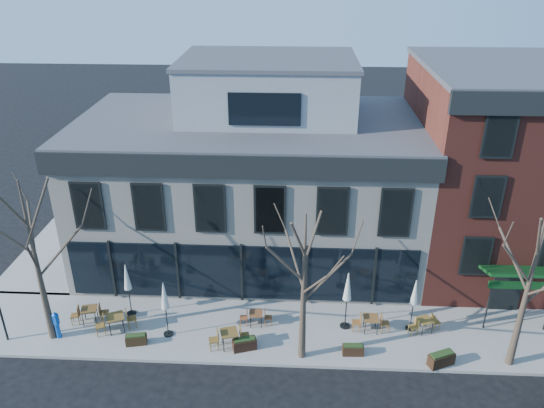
{
  "coord_description": "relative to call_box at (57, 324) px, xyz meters",
  "views": [
    {
      "loc": [
        2.6,
        -22.04,
        16.42
      ],
      "look_at": [
        1.4,
        2.0,
        4.7
      ],
      "focal_mm": 35.0,
      "sensor_mm": 36.0,
      "label": 1
    }
  ],
  "objects": [
    {
      "name": "cafe_set_3",
      "position": [
        9.02,
        1.37,
        -0.33
      ],
      "size": [
        1.58,
        0.66,
        0.82
      ],
      "color": "brown",
      "rests_on": "sidewalk_front"
    },
    {
      "name": "planter_1",
      "position": [
        8.64,
        -0.37,
        -0.46
      ],
      "size": [
        1.13,
        0.72,
        0.59
      ],
      "color": "black",
      "rests_on": "sidewalk_front"
    },
    {
      "name": "tree_right",
      "position": [
        20.21,
        -0.68,
        3.11
      ],
      "size": [
        3.72,
        3.77,
        7.48
      ],
      "color": "#382B21",
      "rests_on": "sidewalk_front"
    },
    {
      "name": "tree_mid",
      "position": [
        11.21,
        -0.68,
        2.89
      ],
      "size": [
        3.5,
        3.55,
        7.04
      ],
      "color": "#382B21",
      "rests_on": "sidewalk_front"
    },
    {
      "name": "sidewalk_side",
      "position": [
        -3.05,
        9.23,
        -0.83
      ],
      "size": [
        4.5,
        12.0,
        0.15
      ],
      "primitive_type": "cube",
      "color": "gray",
      "rests_on": "ground"
    },
    {
      "name": "planter_2",
      "position": [
        13.46,
        -0.47,
        -0.5
      ],
      "size": [
        0.94,
        0.4,
        0.52
      ],
      "color": "black",
      "rests_on": "sidewalk_front"
    },
    {
      "name": "cafe_set_4",
      "position": [
        14.41,
        1.19,
        -0.28
      ],
      "size": [
        1.76,
        0.71,
        0.93
      ],
      "color": "brown",
      "rests_on": "sidewalk_front"
    },
    {
      "name": "planter_3",
      "position": [
        17.2,
        -0.93,
        -0.44
      ],
      "size": [
        1.23,
        0.89,
        0.64
      ],
      "color": "black",
      "rests_on": "sidewalk_front"
    },
    {
      "name": "red_brick_building",
      "position": [
        21.2,
        8.21,
        4.73
      ],
      "size": [
        8.2,
        11.78,
        11.18
      ],
      "color": "maroon",
      "rests_on": "ground"
    },
    {
      "name": "tree_corner",
      "position": [
        -0.29,
        0.02,
        3.34
      ],
      "size": [
        3.93,
        3.98,
        7.92
      ],
      "color": "#382B21",
      "rests_on": "sidewalk_front"
    },
    {
      "name": "planter_0",
      "position": [
        3.71,
        -0.27,
        -0.5
      ],
      "size": [
        0.99,
        0.55,
        0.52
      ],
      "color": "black",
      "rests_on": "sidewalk_front"
    },
    {
      "name": "ground",
      "position": [
        8.2,
        3.23,
        -0.91
      ],
      "size": [
        120.0,
        120.0,
        0.0
      ],
      "primitive_type": "plane",
      "color": "black",
      "rests_on": "ground"
    },
    {
      "name": "cafe_set_1",
      "position": [
        2.52,
        0.61,
        -0.24
      ],
      "size": [
        1.93,
        1.21,
        1.01
      ],
      "color": "brown",
      "rests_on": "sidewalk_front"
    },
    {
      "name": "cafe_set_5",
      "position": [
        16.92,
        1.25,
        -0.32
      ],
      "size": [
        1.65,
        0.95,
        0.85
      ],
      "color": "brown",
      "rests_on": "sidewalk_front"
    },
    {
      "name": "sidewalk_front",
      "position": [
        11.45,
        1.08,
        -0.83
      ],
      "size": [
        33.5,
        4.7,
        0.15
      ],
      "primitive_type": "cube",
      "color": "gray",
      "rests_on": "ground"
    },
    {
      "name": "umbrella_0",
      "position": [
        2.84,
        1.89,
        1.24
      ],
      "size": [
        0.45,
        0.45,
        2.83
      ],
      "color": "black",
      "rests_on": "sidewalk_front"
    },
    {
      "name": "umbrella_4",
      "position": [
        16.31,
        1.42,
        1.17
      ],
      "size": [
        0.44,
        0.44,
        2.73
      ],
      "color": "black",
      "rests_on": "sidewalk_front"
    },
    {
      "name": "umbrella_3",
      "position": [
        13.25,
        1.43,
        1.37
      ],
      "size": [
        0.48,
        0.48,
        3.01
      ],
      "color": "black",
      "rests_on": "sidewalk_front"
    },
    {
      "name": "cafe_set_0",
      "position": [
        1.06,
        1.18,
        -0.27
      ],
      "size": [
        1.84,
        0.86,
        0.95
      ],
      "color": "brown",
      "rests_on": "sidewalk_front"
    },
    {
      "name": "call_box",
      "position": [
        0.0,
        0.0,
        0.0
      ],
      "size": [
        0.29,
        0.28,
        1.43
      ],
      "color": "#0D47AC",
      "rests_on": "sidewalk_front"
    },
    {
      "name": "cafe_set_2",
      "position": [
        7.95,
        -0.22,
        -0.25
      ],
      "size": [
        1.93,
        0.96,
        0.99
      ],
      "color": "brown",
      "rests_on": "sidewalk_front"
    },
    {
      "name": "corner_building",
      "position": [
        8.27,
        8.29,
        3.82
      ],
      "size": [
        18.39,
        10.39,
        11.1
      ],
      "color": "silver",
      "rests_on": "ground"
    },
    {
      "name": "umbrella_1",
      "position": [
        5.0,
        0.44,
        1.28
      ],
      "size": [
        0.46,
        0.46,
        2.89
      ],
      "color": "black",
      "rests_on": "sidewalk_front"
    }
  ]
}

